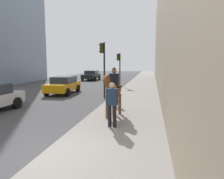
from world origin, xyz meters
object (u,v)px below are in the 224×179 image
(mounted_horse_near, at_px, (113,90))
(traffic_light_near_curb, at_px, (103,61))
(car_mid_lane, at_px, (91,75))
(pedestrian_greeting, at_px, (112,102))
(car_near_lane, at_px, (63,85))
(traffic_light_far_curb, at_px, (119,64))

(mounted_horse_near, distance_m, traffic_light_near_curb, 5.80)
(car_mid_lane, bearing_deg, pedestrian_greeting, 17.72)
(traffic_light_near_curb, bearing_deg, pedestrian_greeting, -164.00)
(pedestrian_greeting, bearing_deg, car_near_lane, 44.75)
(car_near_lane, bearing_deg, traffic_light_near_curb, 65.93)
(traffic_light_near_curb, bearing_deg, mounted_horse_near, -162.10)
(mounted_horse_near, bearing_deg, car_near_lane, -133.64)
(pedestrian_greeting, xyz_separation_m, traffic_light_near_curb, (6.93, 1.99, 1.57))
(car_near_lane, xyz_separation_m, traffic_light_far_curb, (5.55, -3.79, 1.64))
(car_near_lane, bearing_deg, car_mid_lane, -174.88)
(mounted_horse_near, distance_m, pedestrian_greeting, 1.60)
(pedestrian_greeting, bearing_deg, traffic_light_far_curb, 18.52)
(traffic_light_near_curb, height_order, traffic_light_far_curb, traffic_light_near_curb)
(mounted_horse_near, bearing_deg, car_mid_lane, -152.95)
(traffic_light_far_curb, bearing_deg, pedestrian_greeting, -172.04)
(traffic_light_far_curb, bearing_deg, traffic_light_near_curb, 179.78)
(mounted_horse_near, height_order, traffic_light_near_curb, traffic_light_near_curb)
(pedestrian_greeting, distance_m, car_near_lane, 10.23)
(mounted_horse_near, height_order, car_near_lane, mounted_horse_near)
(pedestrian_greeting, relative_size, car_mid_lane, 0.40)
(car_near_lane, bearing_deg, traffic_light_far_curb, 143.76)
(car_mid_lane, bearing_deg, traffic_light_far_curb, 33.00)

